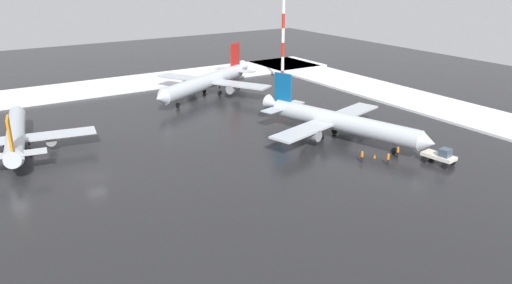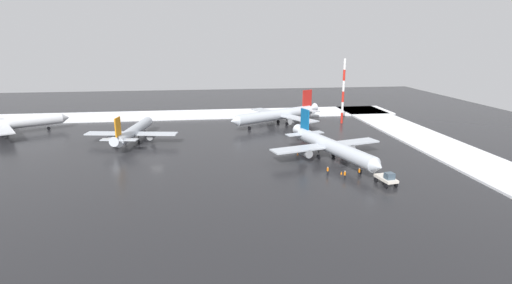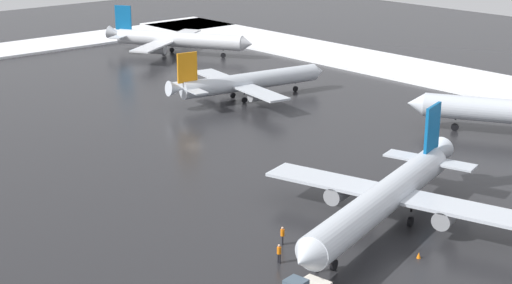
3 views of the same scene
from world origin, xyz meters
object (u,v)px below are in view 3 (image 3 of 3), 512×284
Objects in this scene: airplane_distant_tail at (248,82)px; traffic_cone_mid_line at (367,195)px; airplane_foreground_jet at (176,39)px; traffic_cone_wingtip_side at (307,251)px; traffic_cone_near_nose at (419,255)px; airplane_far_rear at (385,198)px; ground_crew_beside_wing at (282,234)px; ground_crew_mid_apron at (279,252)px; ground_crew_by_nose_gear at (317,261)px.

airplane_distant_tail is 49.92× the size of traffic_cone_mid_line.
airplane_foreground_jet is at bearing 80.33° from airplane_distant_tail.
traffic_cone_near_nose is at bearing -136.11° from traffic_cone_wingtip_side.
airplane_far_rear is 17.97× the size of ground_crew_beside_wing.
ground_crew_mid_apron is 17.64m from traffic_cone_mid_line.
traffic_cone_mid_line is at bearing -31.32° from traffic_cone_near_nose.
airplane_far_rear is 10.31m from ground_crew_beside_wing.
airplane_foreground_jet is at bearing -128.99° from airplane_far_rear.
airplane_far_rear is at bearing 177.21° from ground_crew_mid_apron.
airplane_distant_tail is 16.06× the size of ground_crew_mid_apron.
airplane_distant_tail is 53.79m from traffic_cone_wingtip_side.
airplane_distant_tail is 42.19m from traffic_cone_mid_line.
ground_crew_by_nose_gear is (-46.60, 32.98, -1.73)m from airplane_distant_tail.
ground_crew_by_nose_gear reaches higher than traffic_cone_near_nose.
traffic_cone_mid_line is (6.14, -4.85, -2.79)m from airplane_far_rear.
airplane_far_rear reaches higher than traffic_cone_near_nose.
traffic_cone_near_nose is at bearing 51.34° from airplane_far_rear.
airplane_distant_tail is 49.92× the size of traffic_cone_near_nose.
traffic_cone_wingtip_side is at bearing 43.89° from traffic_cone_near_nose.
ground_crew_mid_apron is 3.63m from ground_crew_beside_wing.
airplane_far_rear is at bearing -95.21° from traffic_cone_wingtip_side.
airplane_distant_tail is at bearing -125.16° from ground_crew_mid_apron.
airplane_distant_tail is at bearing -25.97° from traffic_cone_near_nose.
traffic_cone_near_nose is (-85.35, 36.67, -2.69)m from airplane_foreground_jet.
airplane_far_rear reaches higher than ground_crew_by_nose_gear.
traffic_cone_wingtip_side is at bearing 139.22° from ground_crew_beside_wing.
airplane_distant_tail is 16.06× the size of ground_crew_beside_wing.
ground_crew_by_nose_gear is 5.91m from ground_crew_beside_wing.
airplane_distant_tail is 57.12m from ground_crew_by_nose_gear.
airplane_far_rear is 49.74m from airplane_distant_tail.
airplane_far_rear is 86.37m from airplane_foreground_jet.
traffic_cone_mid_line is (12.15, -7.39, 0.00)m from traffic_cone_near_nose.
ground_crew_beside_wing is 14.47m from traffic_cone_mid_line.
ground_crew_by_nose_gear is 17.74m from traffic_cone_mid_line.
airplane_distant_tail is 1.00× the size of airplane_foreground_jet.
traffic_cone_near_nose and traffic_cone_mid_line have the same top height.
ground_crew_beside_wing is at bearing -13.03° from ground_crew_by_nose_gear.
ground_crew_mid_apron reaches higher than traffic_cone_wingtip_side.
ground_crew_mid_apron reaches higher than traffic_cone_near_nose.
ground_crew_by_nose_gear is (-2.04, 10.88, -2.10)m from airplane_far_rear.
airplane_distant_tail reaches higher than ground_crew_beside_wing.
ground_crew_mid_apron is at bearing -21.64° from airplane_far_rear.
airplane_far_rear is 1.12× the size of airplane_distant_tail.
airplane_far_rear is 12.34m from ground_crew_mid_apron.
ground_crew_by_nose_gear is at bearing -58.99° from airplane_foreground_jet.
ground_crew_beside_wing is 11.89m from traffic_cone_near_nose.
traffic_cone_wingtip_side is at bearing -29.87° from ground_crew_by_nose_gear.
ground_crew_by_nose_gear and ground_crew_beside_wing have the same top height.
ground_crew_mid_apron is 3.07m from traffic_cone_wingtip_side.
airplane_foreground_jet is 78.89m from traffic_cone_mid_line.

